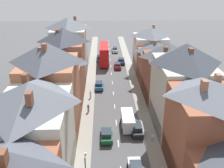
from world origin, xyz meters
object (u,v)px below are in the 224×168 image
at_px(car_near_blue, 99,85).
at_px(pedestrian_mid_left, 153,137).
at_px(car_far_grey, 106,135).
at_px(pedestrian_far_left, 90,94).
at_px(car_parked_left_a, 121,61).
at_px(car_parked_right_b, 100,58).
at_px(pedestrian_mid_right, 88,107).
at_px(delivery_van, 128,120).
at_px(car_mid_black, 137,129).
at_px(car_mid_white, 118,66).
at_px(car_parked_left_b, 115,49).
at_px(double_decker_bus_lead, 104,54).

height_order(car_near_blue, pedestrian_mid_left, pedestrian_mid_left).
bearing_deg(car_far_grey, pedestrian_far_left, 101.66).
height_order(car_parked_left_a, car_parked_right_b, car_parked_left_a).
xyz_separation_m(pedestrian_mid_left, pedestrian_mid_right, (-10.18, 9.68, 0.00)).
relative_size(car_near_blue, delivery_van, 0.80).
bearing_deg(delivery_van, car_near_blue, 106.83).
height_order(car_near_blue, car_mid_black, car_mid_black).
bearing_deg(car_far_grey, car_parked_right_b, 91.87).
height_order(car_parked_left_a, car_mid_white, car_parked_left_a).
distance_m(delivery_van, pedestrian_mid_right, 8.62).
bearing_deg(car_mid_white, car_parked_left_b, 90.00).
xyz_separation_m(pedestrian_mid_left, pedestrian_far_left, (-10.02, 15.54, 0.00)).
xyz_separation_m(car_mid_black, car_far_grey, (-4.90, -1.61, 0.01)).
height_order(car_near_blue, car_parked_left_a, car_parked_left_a).
height_order(car_near_blue, delivery_van, delivery_van).
height_order(car_mid_black, pedestrian_mid_right, pedestrian_mid_right).
height_order(car_far_grey, pedestrian_mid_right, pedestrian_mid_right).
relative_size(car_near_blue, car_parked_left_b, 0.95).
bearing_deg(car_parked_right_b, pedestrian_mid_left, -78.47).
distance_m(pedestrian_mid_left, pedestrian_far_left, 18.49).
xyz_separation_m(car_near_blue, car_parked_left_b, (4.90, 29.50, 0.02)).
distance_m(car_mid_white, car_far_grey, 33.08).
bearing_deg(car_far_grey, car_mid_black, 18.24).
relative_size(car_mid_white, pedestrian_far_left, 2.43).
xyz_separation_m(double_decker_bus_lead, car_parked_left_b, (3.61, 11.71, -1.99)).
relative_size(delivery_van, pedestrian_mid_right, 3.23).
bearing_deg(double_decker_bus_lead, delivery_van, -83.94).
relative_size(car_parked_left_a, pedestrian_far_left, 2.51).
bearing_deg(delivery_van, car_parked_left_a, 87.79).
height_order(pedestrian_mid_right, pedestrian_far_left, same).
distance_m(car_far_grey, car_parked_right_b, 39.80).
bearing_deg(car_mid_black, car_parked_left_b, 91.57).
xyz_separation_m(car_far_grey, delivery_van, (3.60, 3.39, 0.51)).
bearing_deg(car_parked_left_b, car_mid_black, -88.43).
height_order(delivery_van, pedestrian_mid_right, delivery_van).
distance_m(car_parked_left_b, pedestrian_mid_right, 40.94).
relative_size(car_parked_left_b, pedestrian_mid_left, 2.70).
relative_size(car_near_blue, car_far_grey, 1.05).
xyz_separation_m(car_mid_black, pedestrian_mid_right, (-8.07, 7.10, 0.22)).
relative_size(car_mid_black, car_parked_left_b, 0.98).
height_order(car_mid_white, car_parked_right_b, car_parked_right_b).
bearing_deg(pedestrian_mid_right, car_near_blue, 80.25).
height_order(car_parked_left_a, pedestrian_mid_right, pedestrian_mid_right).
height_order(car_parked_right_b, pedestrian_mid_right, pedestrian_mid_right).
height_order(car_parked_left_a, pedestrian_mid_left, pedestrian_mid_left).
relative_size(car_mid_black, car_parked_right_b, 1.04).
distance_m(car_near_blue, car_mid_black, 19.02).
distance_m(car_mid_white, pedestrian_mid_left, 34.02).
xyz_separation_m(car_parked_left_b, car_parked_right_b, (-4.90, -9.32, -0.01)).
relative_size(double_decker_bus_lead, car_mid_white, 2.76).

